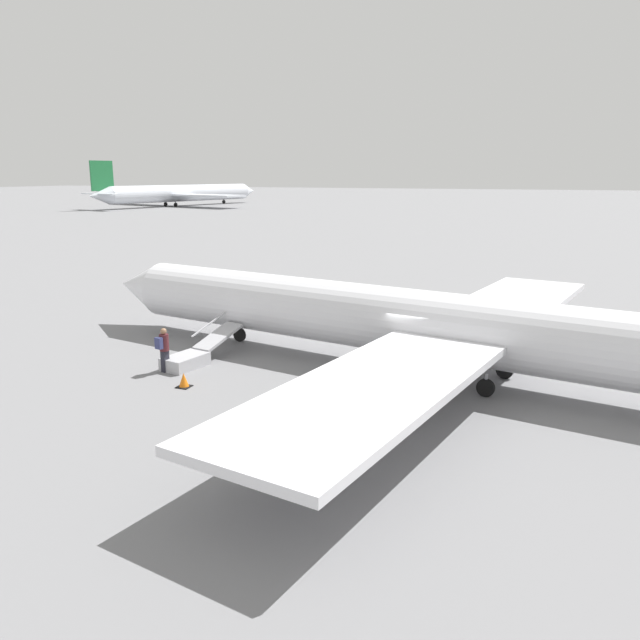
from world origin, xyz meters
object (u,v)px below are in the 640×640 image
airplane_taxiing_distant (180,193)px  airplane_main (450,327)px  passenger (164,347)px  boarding_stairs (192,356)px

airplane_taxiing_distant → airplane_main: bearing=-127.5°
passenger → airplane_main: bearing=-62.1°
airplane_taxiing_distant → passenger: size_ratio=28.60×
airplane_taxiing_distant → passenger: bearing=-132.0°
airplane_main → airplane_taxiing_distant: (82.42, -104.80, 1.02)m
boarding_stairs → passenger: 1.43m
passenger → airplane_taxiing_distant: bearing=44.1°
boarding_stairs → airplane_taxiing_distant: bearing=44.6°
airplane_taxiing_distant → boarding_stairs: (-72.58, 106.86, -2.64)m
airplane_main → boarding_stairs: size_ratio=8.17×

